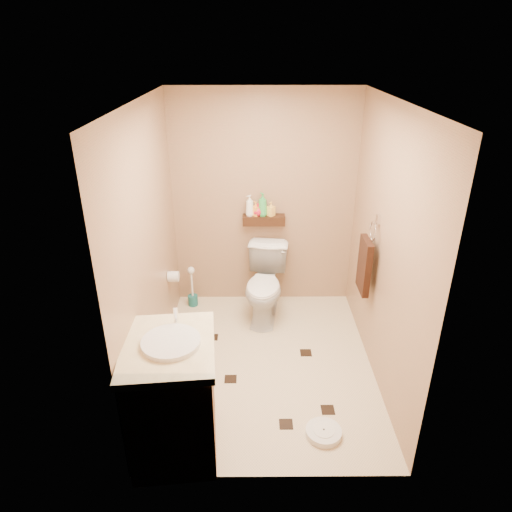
{
  "coord_description": "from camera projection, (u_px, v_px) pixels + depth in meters",
  "views": [
    {
      "loc": [
        -0.11,
        -3.49,
        2.81
      ],
      "look_at": [
        -0.09,
        0.25,
        1.02
      ],
      "focal_mm": 32.0,
      "sensor_mm": 36.0,
      "label": 1
    }
  ],
  "objects": [
    {
      "name": "ground",
      "position": [
        266.0,
        363.0,
        4.37
      ],
      "size": [
        2.5,
        2.5,
        0.0
      ],
      "primitive_type": "plane",
      "color": "beige",
      "rests_on": "ground"
    },
    {
      "name": "wall_back",
      "position": [
        264.0,
        202.0,
        4.98
      ],
      "size": [
        2.0,
        0.04,
        2.4
      ],
      "primitive_type": "cube",
      "color": "#9D7B5A",
      "rests_on": "ground"
    },
    {
      "name": "wall_front",
      "position": [
        273.0,
        337.0,
        2.72
      ],
      "size": [
        2.0,
        0.04,
        2.4
      ],
      "primitive_type": "cube",
      "color": "#9D7B5A",
      "rests_on": "ground"
    },
    {
      "name": "wall_right",
      "position": [
        385.0,
        249.0,
        3.85
      ],
      "size": [
        0.04,
        2.5,
        2.4
      ],
      "primitive_type": "cube",
      "color": "#9D7B5A",
      "rests_on": "ground"
    },
    {
      "name": "toilet_brush",
      "position": [
        192.0,
        292.0,
        5.25
      ],
      "size": [
        0.11,
        0.11,
        0.5
      ],
      "color": "#175B5C",
      "rests_on": "ground"
    },
    {
      "name": "bottle_b",
      "position": [
        256.0,
        209.0,
        4.93
      ],
      "size": [
        0.1,
        0.1,
        0.16
      ],
      "primitive_type": "imported",
      "rotation": [
        0.0,
        0.0,
        4.07
      ],
      "color": "#FF9E35",
      "rests_on": "wall_shelf"
    },
    {
      "name": "bottle_c",
      "position": [
        258.0,
        210.0,
        4.93
      ],
      "size": [
        0.14,
        0.14,
        0.14
      ],
      "primitive_type": "imported",
      "rotation": [
        0.0,
        0.0,
        2.0
      ],
      "color": "red",
      "rests_on": "wall_shelf"
    },
    {
      "name": "vanity",
      "position": [
        173.0,
        395.0,
        3.3
      ],
      "size": [
        0.7,
        0.82,
        1.08
      ],
      "rotation": [
        0.0,
        0.0,
        0.09
      ],
      "color": "brown",
      "rests_on": "ground"
    },
    {
      "name": "towel_ring",
      "position": [
        365.0,
        263.0,
        4.19
      ],
      "size": [
        0.12,
        0.3,
        0.76
      ],
      "color": "silver",
      "rests_on": "wall_right"
    },
    {
      "name": "toilet_paper",
      "position": [
        173.0,
        276.0,
        4.69
      ],
      "size": [
        0.12,
        0.11,
        0.12
      ],
      "color": "white",
      "rests_on": "wall_left"
    },
    {
      "name": "toilet",
      "position": [
        265.0,
        285.0,
        4.95
      ],
      "size": [
        0.54,
        0.82,
        0.79
      ],
      "primitive_type": "imported",
      "rotation": [
        0.0,
        0.0,
        -0.13
      ],
      "color": "white",
      "rests_on": "ground"
    },
    {
      "name": "floor_accents",
      "position": [
        268.0,
        368.0,
        4.3
      ],
      "size": [
        1.16,
        1.48,
        0.01
      ],
      "color": "black",
      "rests_on": "ground"
    },
    {
      "name": "bottle_d",
      "position": [
        263.0,
        205.0,
        4.91
      ],
      "size": [
        0.14,
        0.14,
        0.25
      ],
      "primitive_type": "imported",
      "rotation": [
        0.0,
        0.0,
        3.75
      ],
      "color": "green",
      "rests_on": "wall_shelf"
    },
    {
      "name": "wall_left",
      "position": [
        149.0,
        250.0,
        3.84
      ],
      "size": [
        0.04,
        2.5,
        2.4
      ],
      "primitive_type": "cube",
      "color": "#9D7B5A",
      "rests_on": "ground"
    },
    {
      "name": "ceiling",
      "position": [
        269.0,
        101.0,
        3.33
      ],
      "size": [
        2.0,
        2.5,
        0.02
      ],
      "primitive_type": "cube",
      "color": "white",
      "rests_on": "wall_back"
    },
    {
      "name": "wall_shelf",
      "position": [
        264.0,
        220.0,
        4.98
      ],
      "size": [
        0.46,
        0.14,
        0.1
      ],
      "primitive_type": "cube",
      "color": "#351D0E",
      "rests_on": "wall_back"
    },
    {
      "name": "bottle_a",
      "position": [
        250.0,
        206.0,
        4.91
      ],
      "size": [
        0.13,
        0.13,
        0.23
      ],
      "primitive_type": "imported",
      "rotation": [
        0.0,
        0.0,
        5.49
      ],
      "color": "white",
      "rests_on": "wall_shelf"
    },
    {
      "name": "bathroom_scale",
      "position": [
        324.0,
        432.0,
        3.57
      ],
      "size": [
        0.33,
        0.33,
        0.06
      ],
      "rotation": [
        0.0,
        0.0,
        0.2
      ],
      "color": "white",
      "rests_on": "ground"
    },
    {
      "name": "bottle_e",
      "position": [
        271.0,
        209.0,
        4.93
      ],
      "size": [
        0.1,
        0.1,
        0.16
      ],
      "primitive_type": "imported",
      "rotation": [
        0.0,
        0.0,
        5.54
      ],
      "color": "#FECA54",
      "rests_on": "wall_shelf"
    }
  ]
}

